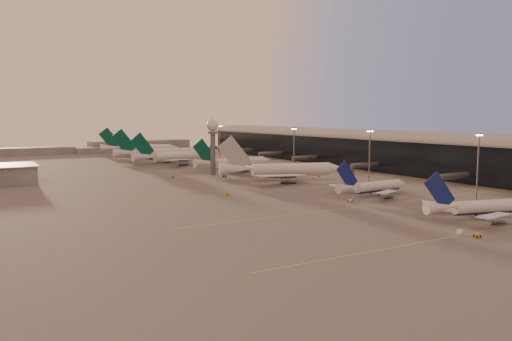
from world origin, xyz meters
TOP-DOWN VIEW (x-y plane):
  - ground at (0.00, 0.00)m, footprint 700.00×700.00m
  - taxiway_markings at (30.00, 56.00)m, footprint 180.00×185.25m
  - terminal at (107.88, 110.09)m, footprint 57.00×362.00m
  - radar_tower at (5.00, 120.00)m, footprint 6.40×6.40m
  - mast_a at (58.00, 0.00)m, footprint 3.60×0.56m
  - mast_b at (55.00, 55.00)m, footprint 3.60×0.56m
  - mast_c at (50.00, 110.00)m, footprint 3.60×0.56m
  - mast_d at (48.00, 200.00)m, footprint 3.60×0.56m
  - distant_horizon at (2.62, 325.14)m, footprint 165.00×37.50m
  - narrowbody_near at (26.34, -24.03)m, footprint 37.85×29.83m
  - narrowbody_mid at (29.65, 25.23)m, footprint 38.01×30.30m
  - widebody_white at (25.09, 82.96)m, footprint 60.20×47.43m
  - greentail_a at (25.77, 134.55)m, footprint 52.32×42.15m
  - greentail_b at (8.86, 186.82)m, footprint 58.34×46.81m
  - greentail_c at (8.51, 216.42)m, footprint 62.63×50.41m
  - greentail_d at (12.30, 271.11)m, footprint 59.94×47.69m
  - gsv_truck_a at (4.59, -34.26)m, footprint 6.49×3.08m
  - gsv_tug_near at (5.36, -38.69)m, footprint 2.48×3.44m
  - gsv_tug_mid at (12.18, 18.60)m, footprint 3.96×3.74m
  - gsv_truck_b at (42.04, 31.50)m, footprint 5.89×3.89m
  - gsv_truck_c at (-19.38, 55.67)m, footprint 6.04×5.62m
  - gsv_catering_b at (62.51, 78.19)m, footprint 5.66×3.15m
  - gsv_tug_far at (6.13, 108.47)m, footprint 3.20×4.37m
  - gsv_truck_d at (-18.14, 118.73)m, footprint 3.61×5.49m
  - gsv_tug_hangar at (36.37, 155.52)m, footprint 3.76×3.22m

SIDE VIEW (x-z plane):
  - ground at x=0.00m, z-range 0.00..0.00m
  - taxiway_markings at x=30.00m, z-range 0.00..0.02m
  - gsv_tug_near at x=5.36m, z-range 0.01..0.90m
  - gsv_tug_hangar at x=36.37m, z-range 0.01..0.94m
  - gsv_tug_mid at x=12.18m, z-range 0.01..0.99m
  - gsv_tug_far at x=6.13m, z-range 0.02..1.14m
  - gsv_truck_d at x=-18.14m, z-range 0.02..2.11m
  - gsv_truck_b at x=42.04m, z-range 0.02..2.26m
  - gsv_truck_c at x=-19.38m, z-range 0.02..2.48m
  - gsv_truck_a at x=4.59m, z-range 0.03..2.54m
  - gsv_catering_b at x=62.51m, z-range 0.00..4.42m
  - narrowbody_mid at x=29.65m, z-range -4.42..10.43m
  - narrowbody_near at x=26.34m, z-range -4.48..10.58m
  - greentail_a at x=25.77m, z-range -6.14..12.85m
  - greentail_b at x=8.86m, z-range -6.88..14.39m
  - widebody_white at x=25.09m, z-range -7.21..14.86m
  - distant_horizon at x=2.62m, z-range -0.61..8.39m
  - greentail_d at x=12.30m, z-range -7.25..15.17m
  - greentail_c at x=8.51m, z-range -7.36..15.39m
  - terminal at x=107.88m, z-range -1.00..22.04m
  - mast_a at x=58.00m, z-range 1.24..26.24m
  - mast_b at x=55.00m, z-range 1.24..26.24m
  - mast_c at x=50.00m, z-range 1.24..26.24m
  - mast_d at x=48.00m, z-range 1.24..26.24m
  - radar_tower at x=5.00m, z-range 5.40..36.50m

